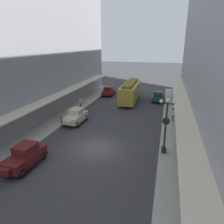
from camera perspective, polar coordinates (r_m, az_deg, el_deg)
ground_plane at (r=20.64m, az=-4.40°, el=-9.85°), size 200.00×200.00×0.00m
sidewalk_left at (r=23.96m, az=-21.72°, el=-6.82°), size 3.00×60.00×0.15m
sidewalk_right at (r=19.68m, az=17.17°, el=-11.94°), size 3.00×60.00×0.15m
parked_car_0 at (r=26.88m, az=-9.96°, el=-1.03°), size 2.26×4.30×1.84m
parked_car_1 at (r=18.89m, az=-22.97°, el=-10.98°), size 2.28×4.31×1.84m
parked_car_2 at (r=37.35m, az=12.63°, el=4.28°), size 2.29×4.31×1.84m
parked_car_3 at (r=40.72m, az=-0.98°, el=5.87°), size 2.16×4.27×1.84m
streetcar at (r=36.33m, az=5.08°, el=5.82°), size 2.67×9.64×3.46m
lamp_post_with_clock at (r=18.92m, az=14.62°, el=-3.17°), size 1.42×0.44×5.16m
fire_hydrant at (r=26.97m, az=-13.76°, el=-2.09°), size 0.24×0.24×0.82m
pedestrian_0 at (r=32.45m, az=-8.69°, el=2.49°), size 0.36×0.24×1.64m
pedestrian_1 at (r=27.80m, az=16.42°, el=-0.71°), size 0.36×0.28×1.67m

